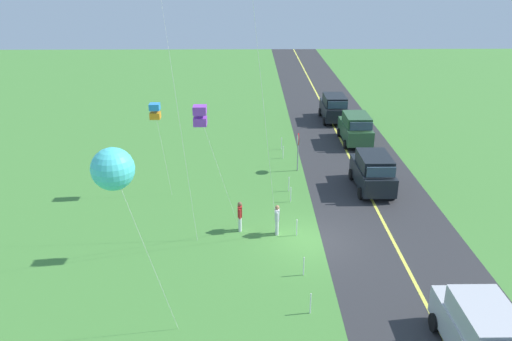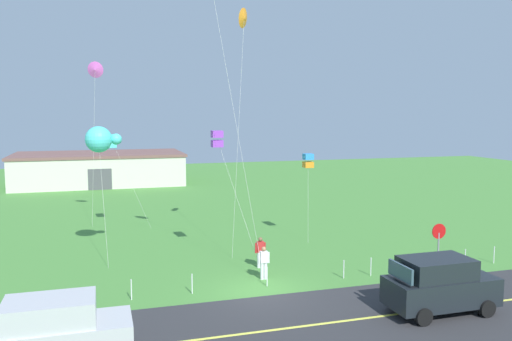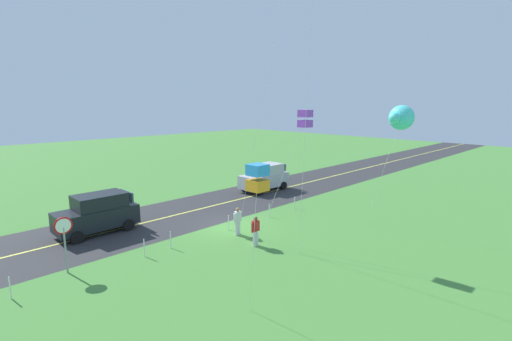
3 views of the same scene
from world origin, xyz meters
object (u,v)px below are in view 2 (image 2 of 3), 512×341
Objects in this scene: person_adult_companion at (264,262)px; kite_green_far at (100,139)px; stop_sign at (439,239)px; person_adult_near at (260,251)px; kite_red_low at (217,139)px; kite_orange_near at (95,70)px; warehouse_distant at (100,168)px; car_parked_west_near at (57,332)px; kite_cyan_top at (308,161)px; kite_yellow_high at (244,19)px; kite_pink_drift at (112,141)px; car_suv_foreground at (440,284)px.

person_adult_companion is 10.88m from kite_green_far.
stop_sign reaches higher than person_adult_near.
kite_red_low is 0.62× the size of kite_orange_near.
kite_green_far is (-15.76, 7.48, 4.75)m from stop_sign.
warehouse_distant reaches higher than person_adult_companion.
person_adult_companion is (8.80, 6.39, -0.29)m from car_parked_west_near.
stop_sign is 0.47× the size of kite_cyan_top.
person_adult_near is at bearing -26.51° from kite_green_far.
car_parked_west_near is at bearing -165.02° from stop_sign.
stop_sign is 9.61m from kite_cyan_top.
stop_sign is 0.19× the size of kite_yellow_high.
kite_orange_near is (1.32, 20.73, 9.67)m from car_parked_west_near.
car_parked_west_near is 0.81× the size of kite_cyan_top.
kite_pink_drift reaches higher than person_adult_near.
person_adult_near and person_adult_companion have the same top height.
kite_orange_near is at bearing 118.94° from kite_red_low.
kite_orange_near reaches higher than car_suv_foreground.
person_adult_near is at bearing -77.72° from warehouse_distant.
stop_sign is at bearing -41.67° from kite_yellow_high.
car_suv_foreground is at bearing -56.56° from kite_pink_drift.
kite_cyan_top is (-3.46, 8.37, 3.20)m from stop_sign.
stop_sign reaches higher than car_suv_foreground.
car_parked_west_near is 10.88m from person_adult_companion.
stop_sign is at bearing -148.71° from person_adult_near.
kite_orange_near is (-7.88, 12.48, 9.96)m from person_adult_near.
kite_orange_near reaches higher than person_adult_companion.
car_parked_west_near is at bearing -178.36° from car_suv_foreground.
kite_yellow_high is at bearing -76.28° from warehouse_distant.
car_parked_west_near is 19.32m from kite_pink_drift.
stop_sign is 0.36× the size of kite_red_low.
stop_sign is 12.18m from kite_red_low.
kite_orange_near is at bearing -2.14° from person_adult_near.
stop_sign is 8.68m from person_adult_companion.
kite_orange_near is (-12.90, 20.32, 9.67)m from car_suv_foreground.
kite_red_low is at bearing 152.16° from stop_sign.
person_adult_companion is 0.29× the size of kite_cyan_top.
kite_red_low reaches higher than person_adult_near.
stop_sign is 0.39× the size of kite_pink_drift.
kite_red_low is (-6.88, 9.44, 5.43)m from car_suv_foreground.
kite_orange_near is 0.62× the size of warehouse_distant.
person_adult_near is at bearing 155.70° from stop_sign.
person_adult_near is at bearing 122.64° from car_suv_foreground.
kite_green_far reaches higher than car_suv_foreground.
warehouse_distant is at bearing 111.68° from kite_cyan_top.
person_adult_companion is 14.76m from kite_pink_drift.
kite_pink_drift reaches higher than car_parked_west_near.
warehouse_distant is at bearing -134.23° from person_adult_companion.
kite_red_low reaches higher than stop_sign.
kite_yellow_high reaches higher than kite_pink_drift.
car_parked_west_near is 19.32m from kite_cyan_top.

